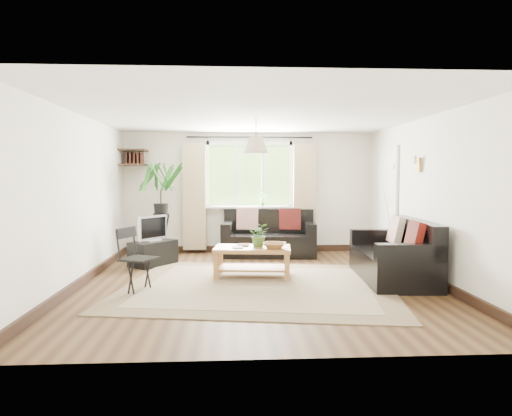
{
  "coord_description": "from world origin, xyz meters",
  "views": [
    {
      "loc": [
        -0.38,
        -6.45,
        1.53
      ],
      "look_at": [
        0.0,
        0.4,
        1.05
      ],
      "focal_mm": 32.0,
      "sensor_mm": 36.0,
      "label": 1
    }
  ],
  "objects": [
    {
      "name": "table_plant",
      "position": [
        0.05,
        0.39,
        0.65
      ],
      "size": [
        0.39,
        0.36,
        0.36
      ],
      "primitive_type": "imported",
      "rotation": [
        0.0,
        0.0,
        -0.26
      ],
      "color": "#3B6528",
      "rests_on": "coffee_table"
    },
    {
      "name": "wall_back",
      "position": [
        0.0,
        2.75,
        1.2
      ],
      "size": [
        5.0,
        0.02,
        2.4
      ],
      "primitive_type": "cube",
      "color": "white",
      "rests_on": "floor"
    },
    {
      "name": "wall_right",
      "position": [
        2.5,
        0.0,
        1.2
      ],
      "size": [
        0.02,
        5.5,
        2.4
      ],
      "primitive_type": "cube",
      "color": "white",
      "rests_on": "floor"
    },
    {
      "name": "folding_chair",
      "position": [
        -1.59,
        -0.43,
        0.42
      ],
      "size": [
        0.59,
        0.59,
        0.85
      ],
      "primitive_type": null,
      "rotation": [
        0.0,
        0.0,
        1.12
      ],
      "color": "black",
      "rests_on": "floor"
    },
    {
      "name": "corner_shelf",
      "position": [
        -2.25,
        2.5,
        1.89
      ],
      "size": [
        0.5,
        0.5,
        0.34
      ],
      "primitive_type": null,
      "color": "black",
      "rests_on": "wall_back"
    },
    {
      "name": "window",
      "position": [
        0.0,
        2.71,
        1.55
      ],
      "size": [
        2.5,
        0.16,
        2.16
      ],
      "primitive_type": null,
      "color": "white",
      "rests_on": "wall_back"
    },
    {
      "name": "wall_sconce",
      "position": [
        2.43,
        0.3,
        1.74
      ],
      "size": [
        0.12,
        0.12,
        0.28
      ],
      "primitive_type": null,
      "color": "beige",
      "rests_on": "wall_right"
    },
    {
      "name": "bowl",
      "position": [
        0.26,
        0.21,
        0.51
      ],
      "size": [
        0.43,
        0.43,
        0.08
      ],
      "primitive_type": "imported",
      "rotation": [
        0.0,
        0.0,
        -0.35
      ],
      "color": "olive",
      "rests_on": "coffee_table"
    },
    {
      "name": "tv_stand",
      "position": [
        -1.72,
        1.4,
        0.21
      ],
      "size": [
        0.83,
        0.88,
        0.42
      ],
      "primitive_type": "cube",
      "rotation": [
        0.0,
        0.0,
        0.9
      ],
      "color": "black",
      "rests_on": "floor"
    },
    {
      "name": "book_b",
      "position": [
        -0.27,
        0.5,
        0.48
      ],
      "size": [
        0.19,
        0.24,
        0.02
      ],
      "primitive_type": "imported",
      "rotation": [
        0.0,
        0.0,
        -0.12
      ],
      "color": "brown",
      "rests_on": "coffee_table"
    },
    {
      "name": "rug",
      "position": [
        -0.01,
        -0.2,
        0.01
      ],
      "size": [
        4.11,
        3.67,
        0.02
      ],
      "primitive_type": "cube",
      "rotation": [
        0.0,
        0.0,
        -0.16
      ],
      "color": "#B9AF8F",
      "rests_on": "floor"
    },
    {
      "name": "sofa_back",
      "position": [
        0.35,
        2.25,
        0.42
      ],
      "size": [
        1.84,
        1.04,
        0.83
      ],
      "primitive_type": null,
      "rotation": [
        0.0,
        0.0,
        -0.09
      ],
      "color": "black",
      "rests_on": "floor"
    },
    {
      "name": "tv",
      "position": [
        -1.72,
        1.4,
        0.65
      ],
      "size": [
        0.53,
        0.59,
        0.46
      ],
      "primitive_type": null,
      "rotation": [
        0.0,
        0.0,
        0.9
      ],
      "color": "#A5A5AA",
      "rests_on": "tv_stand"
    },
    {
      "name": "ceiling",
      "position": [
        0.0,
        0.0,
        2.4
      ],
      "size": [
        5.5,
        5.5,
        0.0
      ],
      "primitive_type": "plane",
      "rotation": [
        3.14,
        0.0,
        0.0
      ],
      "color": "white",
      "rests_on": "floor"
    },
    {
      "name": "floor",
      "position": [
        0.0,
        0.0,
        0.0
      ],
      "size": [
        5.5,
        5.5,
        0.0
      ],
      "primitive_type": "plane",
      "color": "black",
      "rests_on": "ground"
    },
    {
      "name": "pendant_lamp",
      "position": [
        0.0,
        0.4,
        2.05
      ],
      "size": [
        0.36,
        0.36,
        0.54
      ],
      "primitive_type": null,
      "color": "beige",
      "rests_on": "ceiling"
    },
    {
      "name": "wall_left",
      "position": [
        -2.5,
        0.0,
        1.2
      ],
      "size": [
        0.02,
        5.5,
        2.4
      ],
      "primitive_type": "cube",
      "color": "white",
      "rests_on": "floor"
    },
    {
      "name": "wall_front",
      "position": [
        0.0,
        -2.75,
        1.2
      ],
      "size": [
        5.0,
        0.02,
        2.4
      ],
      "primitive_type": "cube",
      "color": "white",
      "rests_on": "floor"
    },
    {
      "name": "book_a",
      "position": [
        -0.36,
        0.28,
        0.47
      ],
      "size": [
        0.16,
        0.22,
        0.02
      ],
      "primitive_type": "imported",
      "rotation": [
        0.0,
        0.0,
        0.03
      ],
      "color": "silver",
      "rests_on": "coffee_table"
    },
    {
      "name": "door",
      "position": [
        2.47,
        1.7,
        1.0
      ],
      "size": [
        0.06,
        0.96,
        2.06
      ],
      "primitive_type": "cube",
      "color": "silver",
      "rests_on": "wall_right"
    },
    {
      "name": "sofa_right",
      "position": [
        1.99,
        0.07,
        0.42
      ],
      "size": [
        1.85,
        1.01,
        0.85
      ],
      "primitive_type": null,
      "rotation": [
        0.0,
        0.0,
        -1.63
      ],
      "color": "black",
      "rests_on": "floor"
    },
    {
      "name": "coffee_table",
      "position": [
        -0.06,
        0.35,
        0.23
      ],
      "size": [
        1.2,
        0.73,
        0.47
      ],
      "primitive_type": null,
      "rotation": [
        0.0,
        0.0,
        -0.1
      ],
      "color": "olive",
      "rests_on": "floor"
    },
    {
      "name": "sill_plant",
      "position": [
        0.25,
        2.63,
        1.06
      ],
      "size": [
        0.14,
        0.1,
        0.27
      ],
      "primitive_type": "imported",
      "color": "#2D6023",
      "rests_on": "window"
    },
    {
      "name": "palm_stand",
      "position": [
        -1.69,
        2.2,
        0.9
      ],
      "size": [
        0.82,
        0.82,
        1.79
      ],
      "primitive_type": null,
      "rotation": [
        0.0,
        0.0,
        0.19
      ],
      "color": "black",
      "rests_on": "floor"
    }
  ]
}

